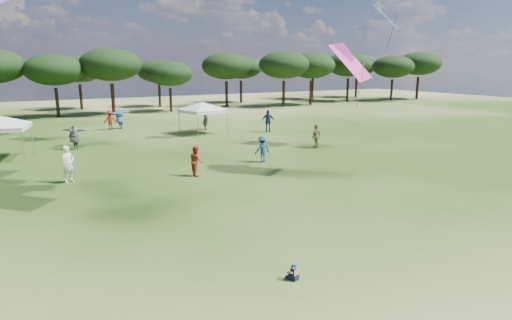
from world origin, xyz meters
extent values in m
plane|color=#325018|center=(0.00, 0.00, 0.00)|extent=(140.00, 140.00, 0.00)
cylinder|color=black|center=(-2.58, 44.63, 1.61)|extent=(0.37, 0.37, 3.21)
ellipsoid|color=black|center=(-2.58, 44.63, 5.14)|extent=(6.24, 6.24, 3.36)
cylinder|color=black|center=(3.26, 44.18, 1.78)|extent=(0.41, 0.41, 3.56)
ellipsoid|color=black|center=(3.26, 44.18, 5.69)|extent=(6.91, 6.91, 3.73)
cylinder|color=black|center=(10.19, 44.51, 1.44)|extent=(0.33, 0.33, 2.88)
ellipsoid|color=black|center=(10.19, 44.51, 4.61)|extent=(5.60, 5.60, 3.02)
cylinder|color=black|center=(18.96, 46.98, 1.72)|extent=(0.39, 0.39, 3.44)
ellipsoid|color=black|center=(18.96, 46.98, 5.51)|extent=(6.69, 6.69, 3.60)
cylinder|color=black|center=(25.77, 43.05, 1.77)|extent=(0.40, 0.40, 3.53)
ellipsoid|color=black|center=(25.77, 43.05, 5.65)|extent=(6.86, 6.86, 3.70)
cylinder|color=black|center=(30.65, 43.46, 1.73)|extent=(0.40, 0.40, 3.47)
ellipsoid|color=black|center=(30.65, 43.46, 5.55)|extent=(6.74, 6.74, 3.63)
cylinder|color=black|center=(39.22, 45.46, 1.79)|extent=(0.41, 0.41, 3.57)
ellipsoid|color=black|center=(39.22, 45.46, 5.72)|extent=(6.94, 6.94, 3.74)
cylinder|color=black|center=(46.34, 43.12, 1.68)|extent=(0.38, 0.38, 3.35)
ellipsoid|color=black|center=(46.34, 43.12, 5.37)|extent=(6.51, 6.51, 3.51)
cylinder|color=black|center=(52.84, 43.62, 1.83)|extent=(0.42, 0.42, 3.66)
ellipsoid|color=black|center=(52.84, 43.62, 5.85)|extent=(7.10, 7.10, 3.83)
cylinder|color=black|center=(0.83, 52.52, 1.60)|extent=(0.37, 0.37, 3.20)
ellipsoid|color=black|center=(0.83, 52.52, 5.12)|extent=(6.21, 6.21, 3.35)
cylinder|color=black|center=(10.82, 51.34, 1.50)|extent=(0.34, 0.34, 2.99)
ellipsoid|color=black|center=(10.82, 51.34, 4.79)|extent=(5.81, 5.81, 3.13)
cylinder|color=black|center=(23.62, 51.75, 1.66)|extent=(0.38, 0.38, 3.31)
ellipsoid|color=black|center=(23.62, 51.75, 5.30)|extent=(6.43, 6.43, 3.47)
cylinder|color=black|center=(37.30, 52.12, 1.82)|extent=(0.42, 0.42, 3.64)
ellipsoid|color=black|center=(37.30, 52.12, 5.82)|extent=(7.06, 7.06, 3.81)
cylinder|color=black|center=(46.40, 51.51, 1.73)|extent=(0.40, 0.40, 3.46)
ellipsoid|color=black|center=(46.40, 51.51, 5.53)|extent=(6.72, 6.72, 3.62)
cylinder|color=gray|center=(-6.32, 21.23, 0.99)|extent=(0.06, 0.06, 1.99)
cylinder|color=gray|center=(-5.75, 23.98, 0.99)|extent=(0.06, 0.06, 1.99)
cube|color=silver|center=(-7.41, 22.89, 1.94)|extent=(3.51, 3.51, 0.25)
cylinder|color=gray|center=(5.94, 24.58, 0.98)|extent=(0.06, 0.06, 1.96)
cylinder|color=gray|center=(8.77, 25.14, 0.98)|extent=(0.06, 0.06, 1.96)
cylinder|color=gray|center=(5.38, 27.41, 0.98)|extent=(0.06, 0.06, 1.96)
cylinder|color=gray|center=(8.21, 27.97, 0.98)|extent=(0.06, 0.06, 1.96)
cube|color=silver|center=(7.08, 26.27, 1.91)|extent=(3.59, 3.59, 0.25)
pyramid|color=silver|center=(7.08, 26.27, 2.63)|extent=(6.10, 6.10, 0.60)
cube|color=black|center=(-0.26, 1.69, 0.07)|extent=(0.24, 0.24, 0.15)
cube|color=black|center=(-0.36, 1.80, 0.04)|extent=(0.12, 0.19, 0.08)
cube|color=black|center=(-0.24, 1.85, 0.04)|extent=(0.12, 0.19, 0.08)
cube|color=white|center=(-0.26, 1.69, 0.24)|extent=(0.22, 0.18, 0.19)
cylinder|color=white|center=(-0.39, 1.71, 0.24)|extent=(0.12, 0.20, 0.12)
cylinder|color=white|center=(-0.16, 1.78, 0.24)|extent=(0.12, 0.20, 0.12)
sphere|color=#E0B293|center=(-0.26, 1.69, 0.37)|extent=(0.13, 0.13, 0.13)
cone|color=#495BAC|center=(-0.26, 1.69, 0.40)|extent=(0.22, 0.22, 0.02)
cylinder|color=#495BAC|center=(-0.26, 1.69, 0.43)|extent=(0.14, 0.14, 0.06)
imported|color=#34353A|center=(8.15, 28.39, 0.94)|extent=(0.49, 0.71, 1.88)
imported|color=#29507B|center=(1.55, 32.52, 0.93)|extent=(2.30, 1.65, 1.86)
imported|color=#48484D|center=(-3.22, 24.00, 0.85)|extent=(1.99, 1.75, 1.70)
imported|color=#9C2F1A|center=(1.48, 13.41, 0.79)|extent=(0.63, 0.79, 1.57)
imported|color=maroon|center=(0.64, 32.15, 0.87)|extent=(1.19, 0.77, 1.74)
imported|color=navy|center=(6.08, 14.51, 0.78)|extent=(1.06, 0.68, 1.56)
imported|color=olive|center=(11.54, 16.53, 0.83)|extent=(1.05, 0.72, 1.65)
imported|color=white|center=(-4.47, 15.18, 0.92)|extent=(0.80, 0.75, 1.84)
imported|color=navy|center=(12.23, 24.26, 0.96)|extent=(1.20, 1.00, 1.92)
plane|color=#E639A2|center=(8.74, 10.12, 5.81)|extent=(3.10, 2.54, 2.04)
plane|color=#1652AA|center=(15.92, 15.13, 8.87)|extent=(2.70, 2.70, 1.82)
camera|label=1|loc=(-6.26, -7.04, 5.67)|focal=30.00mm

